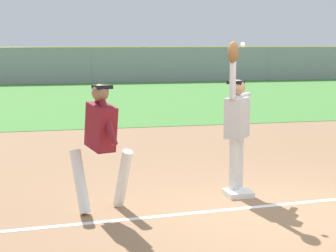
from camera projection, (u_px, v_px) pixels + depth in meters
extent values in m
plane|color=#936D4C|center=(280.00, 214.00, 7.39)|extent=(80.27, 80.27, 0.00)
cube|color=#478438|center=(112.00, 97.00, 23.58)|extent=(43.62, 17.68, 0.01)
cube|color=white|center=(238.00, 193.00, 8.25)|extent=(0.39, 0.39, 0.08)
cylinder|color=silver|center=(238.00, 164.00, 8.47)|extent=(0.21, 0.21, 0.85)
cylinder|color=silver|center=(234.00, 167.00, 8.29)|extent=(0.21, 0.21, 0.85)
cube|color=#B7B7B7|center=(237.00, 118.00, 8.27)|extent=(0.48, 0.51, 0.60)
sphere|color=tan|center=(238.00, 87.00, 8.21)|extent=(0.32, 0.32, 0.23)
cube|color=black|center=(236.00, 82.00, 8.21)|extent=(0.30, 0.29, 0.05)
cylinder|color=#B7B7B7|center=(233.00, 78.00, 7.99)|extent=(0.13, 0.13, 0.62)
cylinder|color=#B7B7B7|center=(242.00, 96.00, 8.42)|extent=(0.46, 0.54, 0.09)
ellipsoid|color=brown|center=(233.00, 52.00, 7.93)|extent=(0.29, 0.31, 0.32)
cylinder|color=white|center=(123.00, 178.00, 7.56)|extent=(0.29, 0.46, 0.85)
cylinder|color=white|center=(80.00, 182.00, 7.39)|extent=(0.29, 0.46, 0.85)
cube|color=maroon|center=(101.00, 127.00, 7.37)|extent=(0.42, 0.58, 0.66)
sphere|color=#8C6647|center=(100.00, 93.00, 7.30)|extent=(0.29, 0.29, 0.23)
cube|color=black|center=(102.00, 87.00, 7.30)|extent=(0.28, 0.26, 0.05)
cylinder|color=maroon|center=(93.00, 119.00, 7.54)|extent=(0.22, 0.41, 0.58)
cylinder|color=maroon|center=(108.00, 123.00, 7.17)|extent=(0.22, 0.41, 0.58)
sphere|color=white|center=(243.00, 45.00, 8.14)|extent=(0.07, 0.07, 0.07)
cube|color=#93999E|center=(92.00, 66.00, 31.95)|extent=(43.62, 0.06, 2.00)
cylinder|color=yellow|center=(91.00, 47.00, 31.79)|extent=(43.62, 0.06, 0.06)
cylinder|color=gray|center=(92.00, 66.00, 31.95)|extent=(0.08, 0.08, 2.00)
cylinder|color=gray|center=(268.00, 64.00, 34.43)|extent=(0.08, 0.08, 2.00)
cube|color=black|center=(25.00, 70.00, 35.92)|extent=(4.56, 2.30, 0.55)
cube|color=#2D333D|center=(25.00, 62.00, 35.85)|extent=(2.35, 1.95, 0.40)
cylinder|color=black|center=(49.00, 73.00, 37.09)|extent=(0.62, 0.28, 0.60)
cylinder|color=black|center=(47.00, 75.00, 35.22)|extent=(0.62, 0.28, 0.60)
cylinder|color=black|center=(4.00, 73.00, 36.69)|extent=(0.62, 0.28, 0.60)
cylinder|color=black|center=(0.00, 75.00, 34.83)|extent=(0.62, 0.28, 0.60)
cube|color=#23389E|center=(101.00, 69.00, 36.49)|extent=(4.55, 2.29, 0.55)
cube|color=#2D333D|center=(101.00, 62.00, 36.42)|extent=(2.35, 1.94, 0.40)
cylinder|color=black|center=(122.00, 73.00, 37.67)|extent=(0.62, 0.27, 0.60)
cylinder|color=black|center=(124.00, 74.00, 35.81)|extent=(0.62, 0.27, 0.60)
cylinder|color=black|center=(79.00, 73.00, 37.26)|extent=(0.62, 0.27, 0.60)
cylinder|color=black|center=(78.00, 75.00, 35.40)|extent=(0.62, 0.27, 0.60)
cube|color=#1E6B33|center=(174.00, 69.00, 37.35)|extent=(4.51, 2.17, 0.55)
cube|color=#2D333D|center=(174.00, 62.00, 37.28)|extent=(2.30, 1.88, 0.40)
cylinder|color=black|center=(190.00, 72.00, 38.70)|extent=(0.61, 0.26, 0.60)
cylinder|color=black|center=(199.00, 73.00, 36.90)|extent=(0.61, 0.26, 0.60)
cylinder|color=black|center=(150.00, 73.00, 37.87)|extent=(0.61, 0.26, 0.60)
cylinder|color=black|center=(157.00, 74.00, 36.07)|extent=(0.61, 0.26, 0.60)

